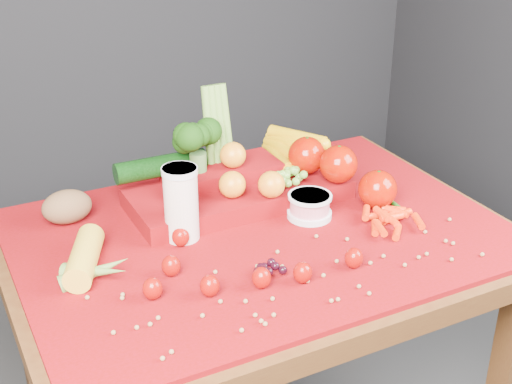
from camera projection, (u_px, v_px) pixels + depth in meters
name	position (u px, v px, depth m)	size (l,w,h in m)	color
table	(260.00, 272.00, 1.63)	(1.10, 0.80, 0.75)	#3A1C0D
red_cloth	(260.00, 233.00, 1.59)	(1.05, 0.75, 0.01)	maroon
milk_glass	(181.00, 201.00, 1.52)	(0.08, 0.08, 0.17)	beige
yogurt_bowl	(310.00, 205.00, 1.63)	(0.10, 0.10, 0.06)	silver
strawberry_scatter	(233.00, 267.00, 1.40)	(0.44, 0.28, 0.05)	#9B0C0B
dark_grape_cluster	(270.00, 270.00, 1.41)	(0.06, 0.05, 0.03)	black
soybean_scatter	(306.00, 273.00, 1.42)	(0.84, 0.24, 0.01)	olive
corn_ear	(92.00, 267.00, 1.41)	(0.24, 0.26, 0.06)	gold
potato	(67.00, 207.00, 1.60)	(0.11, 0.08, 0.08)	brown
baby_carrot_pile	(389.00, 219.00, 1.60)	(0.17, 0.17, 0.03)	red
green_bean_pile	(386.00, 200.00, 1.71)	(0.14, 0.12, 0.01)	#1B5413
produce_mound	(255.00, 176.00, 1.70)	(0.60, 0.37, 0.27)	maroon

